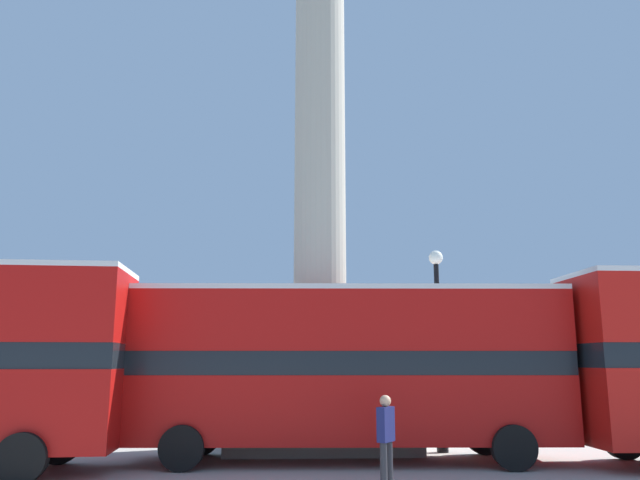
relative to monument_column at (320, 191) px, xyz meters
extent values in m
plane|color=#ADA89E|center=(0.00, 0.00, -7.65)|extent=(200.00, 200.00, 0.00)
cube|color=#A39E8E|center=(0.00, 0.00, -7.10)|extent=(5.15, 5.15, 1.10)
cube|color=#A39E8E|center=(0.00, 0.00, -6.00)|extent=(3.71, 3.71, 1.10)
cylinder|color=#A39E8E|center=(0.00, 0.00, 4.37)|extent=(1.61, 1.61, 19.64)
cube|color=#A80F0C|center=(0.47, -3.20, -6.36)|extent=(10.64, 2.89, 1.57)
cube|color=black|center=(0.47, -3.20, -5.30)|extent=(10.63, 2.84, 0.55)
cube|color=#A80F0C|center=(0.47, -3.20, -4.31)|extent=(10.64, 2.89, 1.43)
cube|color=silver|center=(0.47, -3.20, -3.54)|extent=(10.64, 2.89, 0.12)
cylinder|color=black|center=(4.21, -2.08, -7.15)|extent=(1.01, 0.34, 1.00)
cylinder|color=black|center=(4.12, -4.59, -7.15)|extent=(1.01, 0.34, 1.00)
cylinder|color=black|center=(-3.17, -1.81, -7.15)|extent=(1.01, 0.34, 1.00)
cylinder|color=black|center=(-3.26, -4.32, -7.15)|extent=(1.01, 0.34, 1.00)
cylinder|color=black|center=(-6.33, -3.16, -7.15)|extent=(1.02, 0.36, 1.00)
cylinder|color=black|center=(-6.19, -5.64, -7.15)|extent=(1.02, 0.36, 1.00)
cylinder|color=black|center=(7.43, -3.06, -7.15)|extent=(1.00, 0.31, 1.00)
cone|color=brown|center=(-10.82, 3.17, -2.69)|extent=(0.96, 0.60, 1.01)
cylinder|color=black|center=(3.21, -1.62, -7.45)|extent=(0.31, 0.31, 0.40)
cylinder|color=black|center=(3.21, -1.62, -5.11)|extent=(0.14, 0.14, 5.08)
sphere|color=white|center=(3.21, -1.62, -2.37)|extent=(0.40, 0.40, 0.40)
cylinder|color=#28282D|center=(1.08, -6.13, -7.23)|extent=(0.14, 0.14, 0.84)
cylinder|color=#28282D|center=(0.94, -6.33, -7.23)|extent=(0.14, 0.14, 0.84)
cube|color=#191E51|center=(1.01, -6.23, -6.48)|extent=(0.41, 0.48, 0.66)
sphere|color=tan|center=(1.01, -6.23, -6.04)|extent=(0.23, 0.23, 0.23)
camera|label=1|loc=(-0.85, -18.87, -5.28)|focal=35.00mm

